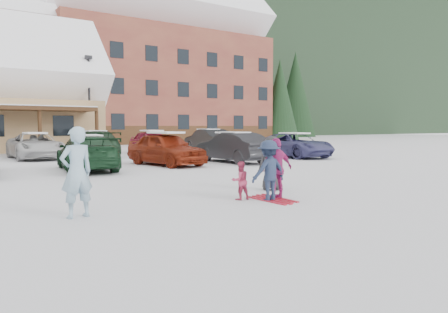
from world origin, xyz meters
TOP-DOWN VIEW (x-y plane):
  - ground at (0.00, 0.00)m, footprint 160.00×160.00m
  - alpine_hotel at (14.27, 38.00)m, footprint 31.48×14.01m
  - lamp_post at (4.20, 24.16)m, footprint 0.50×0.25m
  - conifer_1 at (30.00, 32.00)m, footprint 4.84×4.84m
  - conifer_3 at (6.00, 44.00)m, footprint 3.96×3.96m
  - conifer_4 at (34.00, 46.00)m, footprint 5.06×5.06m
  - adult_skier at (-3.62, 0.35)m, footprint 0.71×0.52m
  - toddler_red at (0.22, 0.19)m, footprint 0.50×0.41m
  - child_navy at (0.69, -0.31)m, footprint 0.94×0.54m
  - skis_child_navy at (0.69, -0.31)m, footprint 0.21×1.40m
  - child_magenta at (1.03, -0.21)m, footprint 0.90×0.42m
  - skis_child_magenta at (1.03, -0.21)m, footprint 0.29×1.41m
  - bystander_dark at (1.90, 0.99)m, footprint 0.86×0.71m
  - parked_car_3 at (-0.65, 9.28)m, footprint 2.66×5.09m
  - parked_car_4 at (3.03, 9.59)m, footprint 2.40×4.61m
  - parked_car_5 at (6.47, 9.16)m, footprint 1.74×4.53m
  - parked_car_6 at (11.36, 9.96)m, footprint 2.48×5.06m
  - parked_car_10 at (-1.05, 17.01)m, footprint 2.40×5.12m
  - parked_car_11 at (2.30, 17.10)m, footprint 2.81×5.42m
  - parked_car_12 at (6.05, 17.47)m, footprint 2.00×4.48m
  - parked_car_13 at (10.00, 16.91)m, footprint 2.18×4.91m

SIDE VIEW (x-z plane):
  - ground at x=0.00m, z-range 0.00..0.00m
  - skis_child_navy at x=0.69m, z-range 0.00..0.03m
  - skis_child_magenta at x=1.03m, z-range 0.00..0.03m
  - toddler_red at x=0.22m, z-range 0.00..0.93m
  - parked_car_6 at x=11.36m, z-range 0.00..1.38m
  - parked_car_3 at x=-0.65m, z-range 0.00..1.41m
  - parked_car_10 at x=-1.05m, z-range 0.00..1.41m
  - child_navy at x=0.69m, z-range 0.00..1.45m
  - parked_car_5 at x=6.47m, z-range 0.00..1.47m
  - child_magenta at x=1.03m, z-range 0.00..1.49m
  - parked_car_12 at x=6.05m, z-range 0.00..1.50m
  - parked_car_4 at x=3.03m, z-range 0.00..1.50m
  - parked_car_11 at x=2.30m, z-range 0.00..1.50m
  - bystander_dark at x=1.90m, z-range 0.00..1.51m
  - parked_car_13 at x=10.00m, z-range 0.00..1.57m
  - adult_skier at x=-3.62m, z-range 0.00..1.77m
  - lamp_post at x=4.20m, z-range 0.41..7.36m
  - conifer_3 at x=6.00m, z-range 0.53..9.71m
  - conifer_1 at x=30.00m, z-range 0.65..11.87m
  - conifer_4 at x=34.00m, z-range 0.68..12.41m
  - alpine_hotel at x=14.27m, z-range -2.11..19.37m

